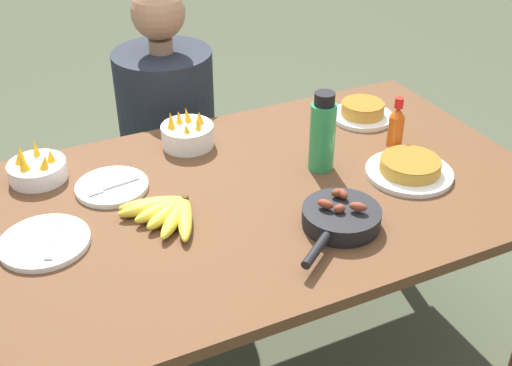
# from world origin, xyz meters

# --- Properties ---
(ground_plane) EXTENTS (14.00, 14.00, 0.00)m
(ground_plane) POSITION_xyz_m (0.00, 0.00, 0.00)
(ground_plane) COLOR #474C38
(dining_table) EXTENTS (1.68, 1.00, 0.71)m
(dining_table) POSITION_xyz_m (0.00, 0.00, 0.63)
(dining_table) COLOR brown
(dining_table) RESTS_ON ground_plane
(banana_bunch) EXTENTS (0.21, 0.24, 0.04)m
(banana_bunch) POSITION_xyz_m (-0.28, -0.01, 0.73)
(banana_bunch) COLOR yellow
(banana_bunch) RESTS_ON dining_table
(skillet) EXTENTS (0.31, 0.26, 0.08)m
(skillet) POSITION_xyz_m (0.13, -0.25, 0.74)
(skillet) COLOR black
(skillet) RESTS_ON dining_table
(frittata_plate_center) EXTENTS (0.26, 0.26, 0.06)m
(frittata_plate_center) POSITION_xyz_m (0.46, -0.12, 0.73)
(frittata_plate_center) COLOR white
(frittata_plate_center) RESTS_ON dining_table
(frittata_plate_side) EXTENTS (0.22, 0.22, 0.06)m
(frittata_plate_side) POSITION_xyz_m (0.54, 0.27, 0.74)
(frittata_plate_side) COLOR white
(frittata_plate_side) RESTS_ON dining_table
(empty_plate_near_front) EXTENTS (0.21, 0.21, 0.02)m
(empty_plate_near_front) POSITION_xyz_m (-0.38, 0.19, 0.72)
(empty_plate_near_front) COLOR white
(empty_plate_near_front) RESTS_ON dining_table
(empty_plate_far_left) EXTENTS (0.23, 0.23, 0.02)m
(empty_plate_far_left) POSITION_xyz_m (-0.60, 0.01, 0.72)
(empty_plate_far_left) COLOR white
(empty_plate_far_left) RESTS_ON dining_table
(fruit_bowl_mango) EXTENTS (0.17, 0.17, 0.12)m
(fruit_bowl_mango) POSITION_xyz_m (-0.08, 0.35, 0.75)
(fruit_bowl_mango) COLOR white
(fruit_bowl_mango) RESTS_ON dining_table
(fruit_bowl_citrus) EXTENTS (0.17, 0.17, 0.11)m
(fruit_bowl_citrus) POSITION_xyz_m (-0.56, 0.35, 0.74)
(fruit_bowl_citrus) COLOR white
(fruit_bowl_citrus) RESTS_ON dining_table
(water_bottle) EXTENTS (0.08, 0.08, 0.25)m
(water_bottle) POSITION_xyz_m (0.24, 0.04, 0.83)
(water_bottle) COLOR #2D9351
(water_bottle) RESTS_ON dining_table
(hot_sauce_bottle) EXTENTS (0.05, 0.05, 0.17)m
(hot_sauce_bottle) POSITION_xyz_m (0.53, 0.06, 0.78)
(hot_sauce_bottle) COLOR #C64C0F
(hot_sauce_bottle) RESTS_ON dining_table
(person_figure) EXTENTS (0.41, 0.41, 1.12)m
(person_figure) POSITION_xyz_m (-0.03, 0.76, 0.45)
(person_figure) COLOR black
(person_figure) RESTS_ON ground_plane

